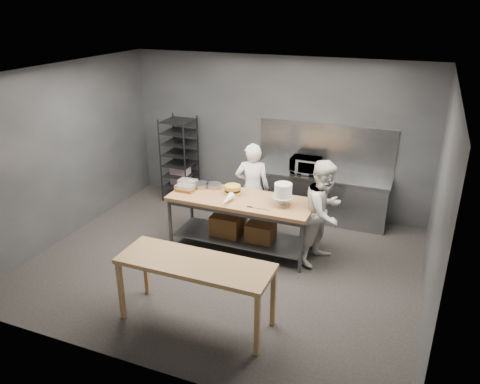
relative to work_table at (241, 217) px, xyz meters
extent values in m
plane|color=black|center=(-0.05, -0.55, -0.57)|extent=(6.00, 6.00, 0.00)
cube|color=#4C4F54|center=(-0.05, 1.95, 0.93)|extent=(6.00, 0.04, 3.00)
cube|color=brown|center=(0.00, 0.00, 0.32)|extent=(2.40, 0.90, 0.06)
cube|color=#47494C|center=(0.00, 0.00, -0.37)|extent=(2.25, 0.75, 0.03)
cylinder|color=#47494C|center=(-1.14, -0.39, -0.14)|extent=(0.06, 0.06, 0.86)
cylinder|color=#47494C|center=(-1.14, 0.39, -0.14)|extent=(0.06, 0.06, 0.86)
cylinder|color=#47494C|center=(1.14, -0.39, -0.14)|extent=(0.06, 0.06, 0.86)
cylinder|color=#47494C|center=(1.14, 0.39, -0.14)|extent=(0.06, 0.06, 0.86)
cube|color=brown|center=(-0.26, 0.00, -0.18)|extent=(0.50, 0.40, 0.35)
cube|color=brown|center=(0.35, 0.01, -0.21)|extent=(0.45, 0.38, 0.30)
cube|color=olive|center=(0.20, -2.06, 0.30)|extent=(2.00, 0.70, 0.06)
cube|color=olive|center=(-0.75, -2.36, -0.15)|extent=(0.06, 0.06, 0.84)
cube|color=olive|center=(-0.75, -1.76, -0.15)|extent=(0.06, 0.06, 0.84)
cube|color=olive|center=(1.15, -2.36, -0.15)|extent=(0.06, 0.06, 0.84)
cube|color=olive|center=(1.15, -1.76, -0.15)|extent=(0.06, 0.06, 0.84)
cube|color=slate|center=(0.95, 1.63, 0.31)|extent=(2.60, 0.60, 0.04)
cube|color=slate|center=(0.95, 1.63, -0.14)|extent=(2.56, 0.56, 0.86)
cube|color=slate|center=(0.95, 1.93, 0.78)|extent=(2.60, 0.02, 0.90)
cube|color=black|center=(-2.00, 1.55, 0.30)|extent=(0.61, 0.66, 1.75)
cube|color=silver|center=(-2.00, 1.55, -0.03)|extent=(0.38, 0.24, 0.45)
imported|color=white|center=(-0.05, 0.65, 0.26)|extent=(0.70, 0.55, 1.67)
imported|color=silver|center=(1.36, 0.11, 0.28)|extent=(0.89, 1.00, 1.70)
imported|color=black|center=(0.66, 1.63, 0.48)|extent=(0.54, 0.37, 0.30)
cylinder|color=#B8AD93|center=(0.73, -0.04, 0.36)|extent=(0.20, 0.20, 0.02)
cylinder|color=#B8AD93|center=(0.73, -0.04, 0.43)|extent=(0.06, 0.06, 0.12)
cylinder|color=#B8AD93|center=(0.73, -0.04, 0.50)|extent=(0.34, 0.34, 0.02)
cylinder|color=white|center=(0.73, -0.04, 0.61)|extent=(0.27, 0.27, 0.22)
cylinder|color=gold|center=(-0.19, 0.09, 0.38)|extent=(0.27, 0.27, 0.06)
cylinder|color=black|center=(-0.19, 0.09, 0.43)|extent=(0.27, 0.27, 0.04)
cylinder|color=gold|center=(-0.19, 0.09, 0.48)|extent=(0.27, 0.27, 0.06)
cylinder|color=gray|center=(-0.84, 0.18, 0.39)|extent=(0.29, 0.29, 0.07)
cylinder|color=gray|center=(-0.61, 0.25, 0.39)|extent=(0.26, 0.26, 0.07)
cone|color=white|center=(-0.13, -0.28, 0.41)|extent=(0.13, 0.38, 0.12)
cube|color=slate|center=(0.44, -0.29, 0.35)|extent=(0.28, 0.02, 0.00)
cube|color=black|center=(0.26, -0.29, 0.36)|extent=(0.09, 0.02, 0.02)
cube|color=#965C1E|center=(-1.00, -0.07, 0.37)|extent=(0.30, 0.20, 0.05)
cube|color=silver|center=(-1.00, -0.07, 0.43)|extent=(0.31, 0.21, 0.06)
cube|color=#965C1E|center=(-1.08, 0.16, 0.37)|extent=(0.30, 0.20, 0.05)
cube|color=silver|center=(-1.08, 0.16, 0.43)|extent=(0.31, 0.21, 0.06)
camera|label=1|loc=(2.62, -6.56, 3.38)|focal=35.00mm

